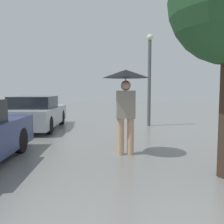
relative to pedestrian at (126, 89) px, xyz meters
name	(u,v)px	position (x,y,z in m)	size (l,w,h in m)	color
pedestrian	(126,89)	(0.00, 0.00, 0.00)	(1.06, 1.06, 1.99)	tan
parked_car_farthest	(36,113)	(-3.21, 4.03, -0.94)	(1.76, 4.00, 1.28)	#9EA3A8
street_lamp	(149,74)	(1.38, 4.72, 0.63)	(0.26, 0.26, 3.82)	#515456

